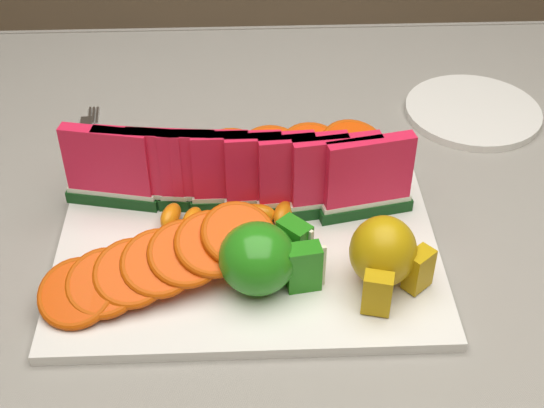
{
  "coord_description": "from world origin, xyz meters",
  "views": [
    {
      "loc": [
        -0.02,
        -0.61,
        1.31
      ],
      "look_at": [
        0.01,
        -0.0,
        0.81
      ],
      "focal_mm": 50.0,
      "sensor_mm": 36.0,
      "label": 1
    }
  ],
  "objects_px": {
    "platter": "(248,245)",
    "fork": "(84,151)",
    "apple_cluster": "(265,258)",
    "pear_cluster": "(385,255)",
    "side_plate": "(473,111)"
  },
  "relations": [
    {
      "from": "side_plate",
      "to": "fork",
      "type": "xyz_separation_m",
      "value": [
        -0.51,
        -0.07,
        -0.0
      ]
    },
    {
      "from": "platter",
      "to": "fork",
      "type": "relative_size",
      "value": 2.05
    },
    {
      "from": "pear_cluster",
      "to": "apple_cluster",
      "type": "bearing_deg",
      "value": 176.84
    },
    {
      "from": "platter",
      "to": "apple_cluster",
      "type": "distance_m",
      "value": 0.07
    },
    {
      "from": "side_plate",
      "to": "fork",
      "type": "relative_size",
      "value": 1.15
    },
    {
      "from": "pear_cluster",
      "to": "fork",
      "type": "distance_m",
      "value": 0.42
    },
    {
      "from": "apple_cluster",
      "to": "fork",
      "type": "bearing_deg",
      "value": 131.23
    },
    {
      "from": "pear_cluster",
      "to": "fork",
      "type": "relative_size",
      "value": 0.45
    },
    {
      "from": "apple_cluster",
      "to": "pear_cluster",
      "type": "distance_m",
      "value": 0.12
    },
    {
      "from": "platter",
      "to": "fork",
      "type": "height_order",
      "value": "platter"
    },
    {
      "from": "platter",
      "to": "apple_cluster",
      "type": "height_order",
      "value": "apple_cluster"
    },
    {
      "from": "platter",
      "to": "fork",
      "type": "bearing_deg",
      "value": 137.17
    },
    {
      "from": "platter",
      "to": "pear_cluster",
      "type": "bearing_deg",
      "value": -27.26
    },
    {
      "from": "platter",
      "to": "side_plate",
      "type": "distance_m",
      "value": 0.4
    },
    {
      "from": "apple_cluster",
      "to": "side_plate",
      "type": "height_order",
      "value": "apple_cluster"
    }
  ]
}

